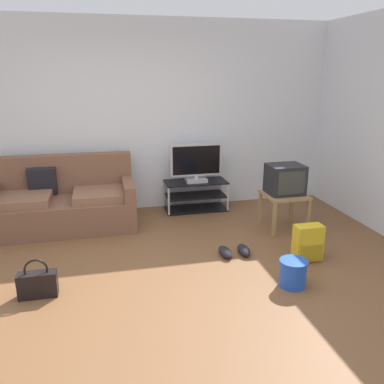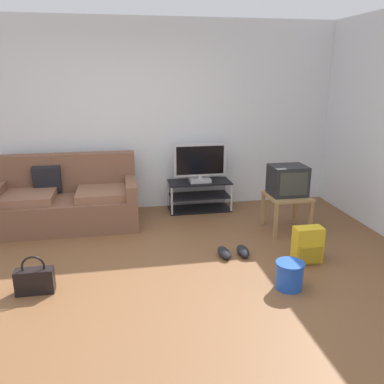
{
  "view_description": "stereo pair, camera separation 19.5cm",
  "coord_description": "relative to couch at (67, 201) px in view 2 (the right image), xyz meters",
  "views": [
    {
      "loc": [
        -0.38,
        -3.34,
        1.97
      ],
      "look_at": [
        0.6,
        0.93,
        0.65
      ],
      "focal_mm": 37.25,
      "sensor_mm": 36.0,
      "label": 1
    },
    {
      "loc": [
        -0.19,
        -3.38,
        1.97
      ],
      "look_at": [
        0.6,
        0.93,
        0.65
      ],
      "focal_mm": 37.25,
      "sensor_mm": 36.0,
      "label": 2
    }
  ],
  "objects": [
    {
      "name": "ground_plane",
      "position": [
        0.92,
        -1.87,
        -0.34
      ],
      "size": [
        9.0,
        9.8,
        0.02
      ],
      "primitive_type": "cube",
      "color": "brown"
    },
    {
      "name": "couch",
      "position": [
        0.0,
        0.0,
        0.0
      ],
      "size": [
        1.82,
        0.88,
        0.91
      ],
      "color": "brown",
      "rests_on": "ground_plane"
    },
    {
      "name": "wall_back",
      "position": [
        0.92,
        0.58,
        1.02
      ],
      "size": [
        9.0,
        0.1,
        2.7
      ],
      "primitive_type": "cube",
      "color": "silver",
      "rests_on": "ground_plane"
    },
    {
      "name": "cleaning_bucket",
      "position": [
        2.24,
        -2.11,
        -0.19
      ],
      "size": [
        0.27,
        0.27,
        0.26
      ],
      "color": "blue",
      "rests_on": "ground_plane"
    },
    {
      "name": "side_table",
      "position": [
        2.78,
        -0.74,
        0.07
      ],
      "size": [
        0.52,
        0.52,
        0.48
      ],
      "color": "#9E7A4C",
      "rests_on": "ground_plane"
    },
    {
      "name": "flat_tv",
      "position": [
        1.85,
        0.24,
        0.38
      ],
      "size": [
        0.75,
        0.22,
        0.56
      ],
      "color": "#B2B2B7",
      "rests_on": "tv_stand"
    },
    {
      "name": "tv_stand",
      "position": [
        1.85,
        0.27,
        -0.11
      ],
      "size": [
        0.91,
        0.42,
        0.44
      ],
      "color": "black",
      "rests_on": "ground_plane"
    },
    {
      "name": "backpack",
      "position": [
        2.66,
        -1.62,
        -0.14
      ],
      "size": [
        0.31,
        0.23,
        0.39
      ],
      "rotation": [
        0.0,
        0.0,
        0.28
      ],
      "color": "gold",
      "rests_on": "ground_plane"
    },
    {
      "name": "handbag",
      "position": [
        -0.11,
        -1.76,
        -0.2
      ],
      "size": [
        0.34,
        0.13,
        0.37
      ],
      "rotation": [
        0.0,
        0.0,
        -0.14
      ],
      "color": "black",
      "rests_on": "ground_plane"
    },
    {
      "name": "crt_tv",
      "position": [
        2.78,
        -0.72,
        0.34
      ],
      "size": [
        0.44,
        0.38,
        0.37
      ],
      "color": "#232326",
      "rests_on": "side_table"
    },
    {
      "name": "sneakers_pair",
      "position": [
        1.92,
        -1.34,
        -0.28
      ],
      "size": [
        0.36,
        0.29,
        0.09
      ],
      "color": "black",
      "rests_on": "ground_plane"
    }
  ]
}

